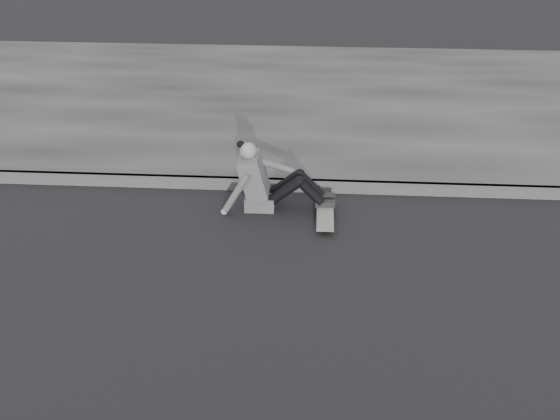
{
  "coord_description": "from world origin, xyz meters",
  "views": [
    {
      "loc": [
        -0.88,
        -4.5,
        3.94
      ],
      "look_at": [
        -1.22,
        1.22,
        0.5
      ],
      "focal_mm": 40.0,
      "sensor_mm": 36.0,
      "label": 1
    }
  ],
  "objects": [
    {
      "name": "curb",
      "position": [
        0.0,
        2.58,
        0.06
      ],
      "size": [
        24.0,
        0.16,
        0.12
      ],
      "primitive_type": "cube",
      "color": "#545454",
      "rests_on": "ground"
    },
    {
      "name": "sidewalk",
      "position": [
        0.0,
        5.6,
        0.06
      ],
      "size": [
        24.0,
        6.0,
        0.12
      ],
      "primitive_type": "cube",
      "color": "#3D3D3D",
      "rests_on": "ground"
    },
    {
      "name": "ground",
      "position": [
        0.0,
        0.0,
        0.0
      ],
      "size": [
        80.0,
        80.0,
        0.0
      ],
      "primitive_type": "plane",
      "color": "black",
      "rests_on": "ground"
    },
    {
      "name": "skateboard",
      "position": [
        -0.72,
        1.87,
        0.07
      ],
      "size": [
        0.2,
        0.78,
        0.09
      ],
      "color": "#9B9B96",
      "rests_on": "ground"
    },
    {
      "name": "seated_woman",
      "position": [
        -1.46,
        2.11,
        0.36
      ],
      "size": [
        1.38,
        0.46,
        0.88
      ],
      "color": "#5A5A5D",
      "rests_on": "ground"
    }
  ]
}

